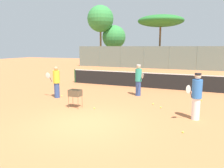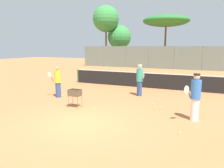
% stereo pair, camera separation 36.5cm
% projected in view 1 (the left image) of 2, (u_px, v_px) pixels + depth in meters
% --- Properties ---
extents(ground_plane, '(80.00, 80.00, 0.00)m').
position_uv_depth(ground_plane, '(85.00, 123.00, 8.13)').
color(ground_plane, '#C67242').
extents(tennis_net, '(10.85, 0.10, 1.07)m').
position_uv_depth(tennis_net, '(141.00, 79.00, 15.27)').
color(tennis_net, '#26592D').
rests_on(tennis_net, ground_plane).
extents(back_fence, '(26.21, 0.08, 2.89)m').
position_uv_depth(back_fence, '(169.00, 58.00, 27.54)').
color(back_fence, slate).
rests_on(back_fence, ground_plane).
extents(tree_0, '(3.82, 3.82, 6.29)m').
position_uv_depth(tree_0, '(114.00, 37.00, 35.81)').
color(tree_0, brown).
rests_on(tree_0, ground_plane).
extents(tree_2, '(4.13, 4.13, 9.24)m').
position_uv_depth(tree_2, '(100.00, 19.00, 34.35)').
color(tree_2, brown).
rests_on(tree_2, ground_plane).
extents(tree_3, '(6.15, 6.15, 7.01)m').
position_uv_depth(tree_3, '(161.00, 21.00, 29.33)').
color(tree_3, brown).
rests_on(tree_3, ground_plane).
extents(player_white_outfit, '(0.67, 0.78, 1.81)m').
position_uv_depth(player_white_outfit, '(138.00, 80.00, 12.59)').
color(player_white_outfit, '#334C8C').
rests_on(player_white_outfit, ground_plane).
extents(player_red_cap, '(0.60, 0.84, 1.83)m').
position_uv_depth(player_red_cap, '(196.00, 96.00, 8.41)').
color(player_red_cap, white).
rests_on(player_red_cap, ground_plane).
extents(player_yellow_shirt, '(0.92, 0.36, 1.75)m').
position_uv_depth(player_yellow_shirt, '(56.00, 82.00, 12.11)').
color(player_yellow_shirt, '#334C8C').
rests_on(player_yellow_shirt, ground_plane).
extents(ball_cart, '(0.56, 0.41, 0.85)m').
position_uv_depth(ball_cart, '(75.00, 94.00, 10.14)').
color(ball_cart, brown).
rests_on(ball_cart, ground_plane).
extents(tennis_ball_0, '(0.07, 0.07, 0.07)m').
position_uv_depth(tennis_ball_0, '(153.00, 104.00, 10.80)').
color(tennis_ball_0, '#D1E54C').
rests_on(tennis_ball_0, ground_plane).
extents(tennis_ball_1, '(0.07, 0.07, 0.07)m').
position_uv_depth(tennis_ball_1, '(161.00, 107.00, 10.17)').
color(tennis_ball_1, '#D1E54C').
rests_on(tennis_ball_1, ground_plane).
extents(tennis_ball_2, '(0.07, 0.07, 0.07)m').
position_uv_depth(tennis_ball_2, '(62.00, 96.00, 12.53)').
color(tennis_ball_2, '#D1E54C').
rests_on(tennis_ball_2, ground_plane).
extents(tennis_ball_4, '(0.07, 0.07, 0.07)m').
position_uv_depth(tennis_ball_4, '(183.00, 132.00, 7.22)').
color(tennis_ball_4, '#D1E54C').
rests_on(tennis_ball_4, ground_plane).
extents(tennis_ball_5, '(0.07, 0.07, 0.07)m').
position_uv_depth(tennis_ball_5, '(202.00, 100.00, 11.51)').
color(tennis_ball_5, '#D1E54C').
rests_on(tennis_ball_5, ground_plane).
extents(tennis_ball_6, '(0.07, 0.07, 0.07)m').
position_uv_depth(tennis_ball_6, '(94.00, 108.00, 10.04)').
color(tennis_ball_6, '#D1E54C').
rests_on(tennis_ball_6, ground_plane).
extents(parked_car, '(4.20, 1.70, 1.60)m').
position_uv_depth(parked_car, '(210.00, 63.00, 29.80)').
color(parked_car, '#B2B7BC').
rests_on(parked_car, ground_plane).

